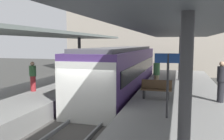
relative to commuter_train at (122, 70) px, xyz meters
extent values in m
plane|color=#383835|center=(0.00, -6.16, -1.73)|extent=(80.00, 80.00, 0.00)
cube|color=gray|center=(-3.80, -6.16, -1.23)|extent=(4.40, 28.00, 1.00)
cube|color=gray|center=(3.80, -6.16, -1.23)|extent=(4.40, 28.00, 1.00)
cube|color=#423F3D|center=(0.00, -6.16, -1.63)|extent=(3.20, 28.00, 0.20)
cube|color=slate|center=(-0.72, -6.16, -1.46)|extent=(0.08, 28.00, 0.14)
cube|color=slate|center=(0.72, -6.16, -1.46)|extent=(0.08, 28.00, 0.14)
cube|color=#472D6B|center=(0.00, 0.03, -0.08)|extent=(2.70, 13.35, 2.90)
cube|color=silver|center=(0.00, -6.67, -0.23)|extent=(2.65, 0.08, 2.60)
cube|color=black|center=(-1.37, 0.03, 0.27)|extent=(0.04, 12.28, 0.76)
cube|color=black|center=(1.37, 0.03, 0.27)|extent=(0.04, 12.28, 0.76)
cube|color=#515156|center=(0.00, 0.03, 1.47)|extent=(2.16, 12.68, 0.20)
cylinder|color=#333335|center=(-3.80, 1.54, 0.78)|extent=(0.24, 0.24, 3.01)
cube|color=slate|center=(-3.80, -4.76, 2.36)|extent=(4.18, 21.00, 0.16)
cylinder|color=#333335|center=(3.80, -11.06, 0.83)|extent=(0.24, 0.24, 3.11)
cylinder|color=#333335|center=(3.80, 1.54, 0.83)|extent=(0.24, 0.24, 3.11)
cube|color=#3D4247|center=(3.80, -4.76, 2.46)|extent=(4.18, 21.00, 0.16)
cube|color=black|center=(2.16, -4.72, -0.53)|extent=(0.08, 0.32, 0.40)
cube|color=black|center=(3.26, -4.72, -0.53)|extent=(0.08, 0.32, 0.40)
cube|color=#4C3823|center=(2.71, -4.72, -0.30)|extent=(1.40, 0.40, 0.06)
cube|color=#4C3823|center=(2.71, -4.54, -0.07)|extent=(1.40, 0.06, 0.40)
cylinder|color=#262628|center=(3.33, -7.47, 0.37)|extent=(0.08, 0.08, 2.20)
cube|color=navy|center=(3.33, -7.47, 1.32)|extent=(0.90, 0.06, 0.32)
cylinder|color=#998460|center=(2.50, -2.22, -0.33)|extent=(0.28, 0.28, 0.79)
cylinder|color=#386B3D|center=(2.50, -2.22, 0.40)|extent=(0.36, 0.36, 0.67)
sphere|color=tan|center=(2.50, -2.22, 0.84)|extent=(0.22, 0.22, 0.22)
cylinder|color=#232328|center=(5.46, -4.59, -0.27)|extent=(0.28, 0.28, 0.91)
cylinder|color=#232328|center=(5.46, -4.59, 0.51)|extent=(0.36, 0.36, 0.65)
sphere|color=tan|center=(5.46, -4.59, 0.95)|extent=(0.22, 0.22, 0.22)
cylinder|color=maroon|center=(-3.79, -4.69, -0.32)|extent=(0.28, 0.28, 0.82)
cylinder|color=#386B3D|center=(-3.79, -4.69, 0.37)|extent=(0.36, 0.36, 0.55)
sphere|color=tan|center=(-3.79, -4.69, 0.76)|extent=(0.22, 0.22, 0.22)
cube|color=#A89E8E|center=(-0.47, 13.84, 3.77)|extent=(18.00, 6.00, 11.00)
camera|label=1|loc=(3.66, -15.57, 1.80)|focal=37.97mm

